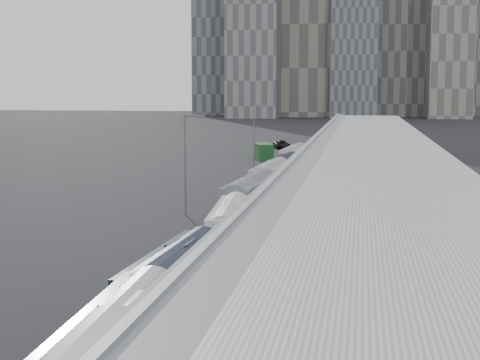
% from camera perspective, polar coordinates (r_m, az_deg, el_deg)
% --- Properties ---
extents(sidewalk, '(10.00, 170.00, 0.12)m').
position_cam_1_polar(sidewalk, '(74.41, 7.13, -2.27)').
color(sidewalk, gray).
rests_on(sidewalk, ground).
extents(lane_line, '(0.12, 160.00, 0.02)m').
position_cam_1_polar(lane_line, '(75.55, -0.86, -2.12)').
color(lane_line, gold).
rests_on(lane_line, ground).
extents(depot, '(12.45, 160.40, 7.20)m').
position_cam_1_polar(depot, '(73.89, 10.26, 0.31)').
color(depot, gray).
rests_on(depot, ground).
extents(skyline, '(145.00, 64.00, 120.00)m').
position_cam_1_polar(skyline, '(345.08, 7.12, 13.40)').
color(skyline, slate).
rests_on(skyline, ground).
extents(bus_1, '(3.11, 12.48, 3.62)m').
position_cam_1_polar(bus_1, '(40.12, -5.10, -8.12)').
color(bus_1, black).
rests_on(bus_1, ground).
extents(bus_2, '(3.48, 12.31, 3.55)m').
position_cam_1_polar(bus_2, '(55.39, -0.77, -3.91)').
color(bus_2, white).
rests_on(bus_2, ground).
extents(bus_3, '(3.69, 13.75, 3.97)m').
position_cam_1_polar(bus_3, '(68.63, 0.87, -1.63)').
color(bus_3, slate).
rests_on(bus_3, ground).
extents(bus_4, '(3.40, 13.31, 3.85)m').
position_cam_1_polar(bus_4, '(83.40, 2.42, -0.14)').
color(bus_4, '#B3B7BE').
rests_on(bus_4, ground).
extents(bus_5, '(3.61, 12.43, 3.58)m').
position_cam_1_polar(bus_5, '(95.26, 3.37, 0.67)').
color(bus_5, '#151C30').
rests_on(bus_5, ground).
extents(bus_6, '(3.39, 12.78, 3.69)m').
position_cam_1_polar(bus_6, '(111.07, 4.24, 1.59)').
color(bus_6, '#BCBCBE').
rests_on(bus_6, ground).
extents(tree_0, '(2.39, 2.39, 4.72)m').
position_cam_1_polar(tree_0, '(30.13, -2.94, -9.30)').
color(tree_0, black).
rests_on(tree_0, ground).
extents(tree_1, '(2.46, 2.46, 5.11)m').
position_cam_1_polar(tree_1, '(55.27, 2.55, -1.44)').
color(tree_1, black).
rests_on(tree_1, ground).
extents(tree_2, '(2.73, 2.73, 4.62)m').
position_cam_1_polar(tree_2, '(77.85, 4.65, 0.53)').
color(tree_2, black).
rests_on(tree_2, ground).
extents(tree_3, '(2.50, 2.50, 5.02)m').
position_cam_1_polar(tree_3, '(100.83, 5.83, 2.28)').
color(tree_3, black).
rests_on(tree_3, ground).
extents(tree_4, '(1.35, 1.35, 4.16)m').
position_cam_1_polar(tree_4, '(125.09, 6.80, 3.01)').
color(tree_4, black).
rests_on(tree_4, ground).
extents(street_lamp_near, '(2.04, 0.22, 9.66)m').
position_cam_1_polar(street_lamp_near, '(70.27, -4.14, 1.72)').
color(street_lamp_near, '#59595E').
rests_on(street_lamp_near, ground).
extents(street_lamp_far, '(2.04, 0.22, 9.81)m').
position_cam_1_polar(street_lamp_far, '(115.01, 1.17, 3.82)').
color(street_lamp_far, '#59595E').
rests_on(street_lamp_far, ground).
extents(shipping_container, '(4.33, 6.86, 2.81)m').
position_cam_1_polar(shipping_container, '(127.29, 1.83, 2.22)').
color(shipping_container, '#13401B').
rests_on(shipping_container, ground).
extents(suv, '(4.56, 6.70, 1.70)m').
position_cam_1_polar(suv, '(151.42, 3.26, 2.76)').
color(suv, black).
rests_on(suv, ground).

